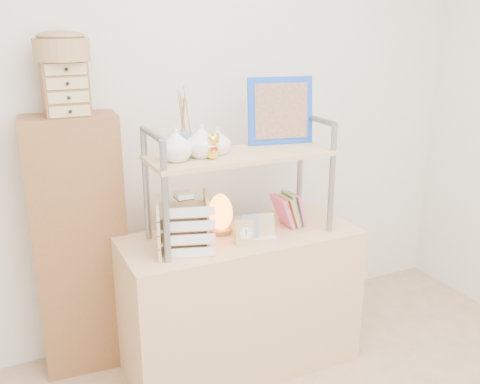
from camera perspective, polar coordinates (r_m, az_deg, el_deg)
The scene contains 10 objects.
room_shell at distance 1.80m, azimuth 11.59°, elevation 14.98°, with size 3.42×3.41×2.61m.
desk at distance 2.85m, azimuth 0.07°, elevation -11.54°, with size 1.20×0.50×0.75m, color tan.
cabinet at distance 2.86m, azimuth -16.66°, elevation -5.60°, with size 0.45×0.24×1.35m, color brown.
hutch at distance 2.55m, azimuth -0.96°, elevation 4.36°, with size 0.90×0.34×0.76m.
letter_tray at distance 2.48m, azimuth -5.95°, elevation -3.80°, with size 0.29×0.28×0.28m.
salt_lamp at distance 2.68m, azimuth -2.12°, elevation -2.29°, with size 0.14×0.13×0.21m.
desk_clock at distance 2.55m, azimuth 0.46°, elevation -4.38°, with size 0.09×0.06×0.12m.
postcard_stand at distance 2.64m, azimuth 1.96°, elevation -4.16°, with size 0.18×0.09×0.13m.
drawer_chest at distance 2.63m, azimuth -18.12°, elevation 10.43°, with size 0.20×0.16×0.25m.
woven_basket at distance 2.62m, azimuth -18.50°, elevation 14.22°, with size 0.25×0.25×0.10m, color olive.
Camera 1 is at (-1.07, -1.05, 1.77)m, focal length 40.00 mm.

